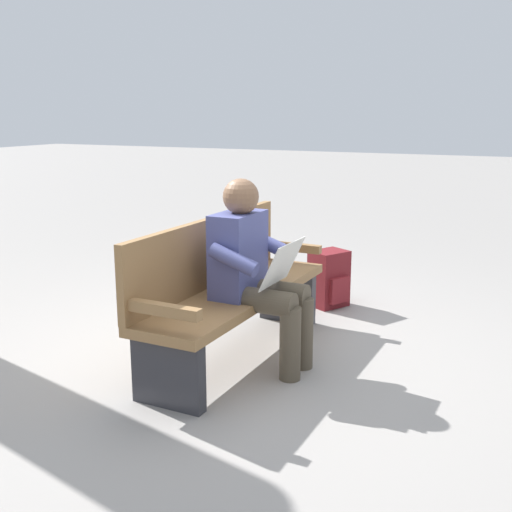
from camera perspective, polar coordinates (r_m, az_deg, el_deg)
name	(u,v)px	position (r m, az deg, el deg)	size (l,w,h in m)	color
ground_plane	(238,356)	(4.18, -1.64, -9.07)	(40.00, 40.00, 0.00)	gray
bench_near	(228,288)	(4.06, -2.56, -2.89)	(1.81, 0.51, 0.90)	olive
person_seated	(255,269)	(3.84, -0.13, -1.19)	(0.58, 0.58, 1.18)	#474C84
backpack	(329,279)	(5.17, 6.68, -2.10)	(0.35, 0.35, 0.46)	maroon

